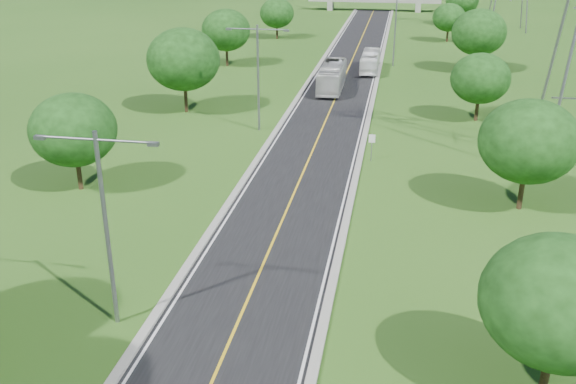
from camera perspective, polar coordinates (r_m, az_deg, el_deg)
name	(u,v)px	position (r m, az deg, el deg)	size (l,w,h in m)	color
ground	(337,95)	(75.93, 4.37, 8.58)	(260.00, 260.00, 0.00)	#264F16
road	(342,83)	(81.73, 4.82, 9.60)	(8.00, 150.00, 0.06)	black
curb_left	(308,81)	(82.19, 1.83, 9.80)	(0.50, 150.00, 0.22)	gray
curb_right	(376,84)	(81.44, 7.84, 9.48)	(0.50, 150.00, 0.22)	gray
speed_limit_sign	(372,143)	(54.02, 7.46, 4.33)	(0.55, 0.09, 2.40)	slate
overpass	(374,0)	(154.30, 7.66, 16.56)	(30.00, 3.00, 3.20)	gray
streetlight_near_left	(105,214)	(31.16, -15.99, -1.91)	(5.90, 0.25, 10.00)	slate
streetlight_mid_left	(258,69)	(61.07, -2.68, 10.86)	(5.90, 0.25, 10.00)	slate
streetlight_far_right	(396,23)	(92.16, 9.54, 14.61)	(5.90, 0.25, 10.00)	slate
tree_lb	(73,130)	(49.34, -18.55, 5.26)	(6.30, 6.30, 7.33)	black
tree_lc	(183,59)	(68.30, -9.28, 11.55)	(7.56, 7.56, 8.79)	black
tree_ld	(226,30)	(91.59, -5.54, 14.13)	(6.72, 6.72, 7.82)	black
tree_le	(277,13)	(114.27, -0.99, 15.61)	(5.88, 5.88, 6.84)	black
tree_ra	(559,302)	(27.92, 22.96, -8.96)	(6.30, 6.30, 7.33)	black
tree_rb	(529,141)	(46.20, 20.62, 4.23)	(6.72, 6.72, 7.82)	black
tree_rc	(480,78)	(67.26, 16.73, 9.64)	(5.88, 5.88, 6.84)	black
tree_rd	(479,32)	(90.79, 16.62, 13.45)	(7.14, 7.14, 8.30)	black
tree_re	(449,17)	(114.44, 14.12, 14.82)	(5.46, 5.46, 6.35)	black
tree_rf	(462,1)	(134.44, 15.23, 16.07)	(6.30, 6.30, 7.33)	black
bus_outbound	(370,61)	(88.78, 7.31, 11.44)	(2.21, 9.46, 2.64)	white
bus_inbound	(332,77)	(78.11, 3.93, 10.20)	(2.61, 11.14, 3.10)	silver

